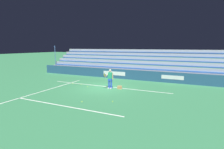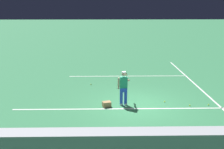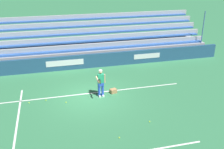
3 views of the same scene
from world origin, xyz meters
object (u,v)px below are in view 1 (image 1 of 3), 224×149
tennis_player (110,79)px  ball_box_cardboard (120,87)px  tennis_ball_near_player (113,101)px  tennis_ball_far_right (82,102)px  tennis_ball_far_left (73,84)px  tennis_ball_on_baseline (88,87)px  tennis_ball_by_box (81,84)px

tennis_player → ball_box_cardboard: bearing=-163.2°
tennis_player → tennis_ball_near_player: bearing=118.2°
tennis_ball_far_right → tennis_ball_far_left: bearing=-46.8°
ball_box_cardboard → tennis_ball_far_right: (0.88, 4.58, -0.10)m
tennis_ball_far_right → tennis_ball_near_player: size_ratio=1.00×
tennis_ball_near_player → tennis_ball_on_baseline: (3.98, -3.09, 0.00)m
ball_box_cardboard → tennis_ball_by_box: bearing=0.3°
tennis_ball_by_box → tennis_ball_far_left: bearing=4.4°
tennis_ball_near_player → tennis_ball_by_box: same height
tennis_ball_by_box → tennis_player: bearing=175.9°
ball_box_cardboard → tennis_ball_by_box: size_ratio=6.06×
tennis_player → ball_box_cardboard: (-0.84, -0.25, -0.76)m
ball_box_cardboard → tennis_ball_on_baseline: size_ratio=6.06×
tennis_ball_far_left → tennis_player: bearing=177.8°
tennis_player → tennis_ball_far_left: 4.33m
tennis_ball_near_player → tennis_ball_far_left: size_ratio=1.00×
tennis_ball_far_left → tennis_ball_on_baseline: bearing=167.3°
tennis_player → tennis_ball_on_baseline: tennis_player is taller
tennis_ball_by_box → tennis_ball_far_left: same height
tennis_player → tennis_ball_on_baseline: 2.34m
ball_box_cardboard → tennis_ball_far_right: 4.66m
tennis_ball_far_right → tennis_ball_near_player: same height
tennis_player → tennis_ball_far_right: bearing=89.5°
tennis_player → tennis_ball_by_box: size_ratio=25.98×
ball_box_cardboard → tennis_ball_far_left: bearing=1.0°
tennis_player → tennis_ball_far_right: tennis_player is taller
tennis_player → tennis_ball_on_baseline: size_ratio=25.98×
tennis_player → ball_box_cardboard: size_ratio=4.29×
tennis_ball_far_right → tennis_ball_near_player: (-1.87, -0.92, 0.00)m
tennis_ball_near_player → tennis_ball_by_box: (5.11, -3.64, 0.00)m
tennis_ball_by_box → tennis_ball_on_baseline: 1.26m
tennis_ball_near_player → tennis_ball_on_baseline: size_ratio=1.00×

